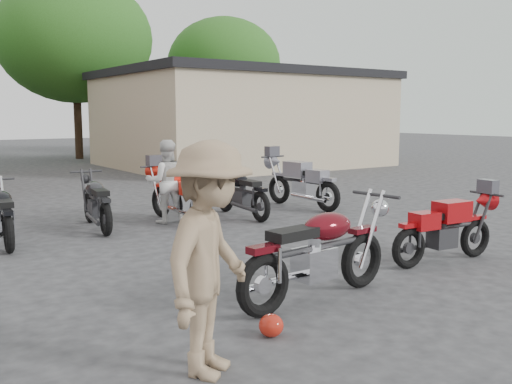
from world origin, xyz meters
TOP-DOWN VIEW (x-y plane):
  - ground at (0.00, 0.00)m, footprint 90.00×90.00m
  - stucco_building at (8.50, 15.00)m, footprint 10.00×8.00m
  - tree_2 at (4.00, 22.00)m, footprint 7.04×7.04m
  - tree_3 at (12.00, 22.00)m, footprint 6.08×6.08m
  - vintage_motorcycle at (-0.29, 0.05)m, footprint 2.23×0.92m
  - sportbike at (2.27, 0.30)m, footprint 1.85×0.77m
  - helmet at (-1.36, -0.49)m, footprint 0.30×0.30m
  - person_light at (0.35, 5.24)m, footprint 0.93×0.82m
  - person_tan at (-2.20, -0.83)m, footprint 1.40×1.29m
  - row_bike_2 at (-2.62, 5.09)m, footprint 0.79×1.93m
  - row_bike_3 at (-0.96, 5.43)m, footprint 0.86×1.96m
  - row_bike_4 at (0.57, 5.18)m, footprint 0.80×2.04m
  - row_bike_5 at (1.89, 4.98)m, footprint 0.72×1.96m
  - row_bike_6 at (3.62, 5.16)m, footprint 0.90×2.18m

SIDE VIEW (x-z plane):
  - ground at x=0.00m, z-range 0.00..0.00m
  - helmet at x=-1.36m, z-range 0.00..0.22m
  - sportbike at x=2.27m, z-range 0.00..1.05m
  - row_bike_2 at x=-2.62m, z-range 0.00..1.09m
  - row_bike_3 at x=-0.96m, z-range 0.00..1.10m
  - row_bike_5 at x=1.89m, z-range 0.00..1.12m
  - row_bike_4 at x=0.57m, z-range 0.00..1.16m
  - row_bike_6 at x=3.62m, z-range 0.00..1.23m
  - vintage_motorcycle at x=-0.29m, z-range 0.00..1.26m
  - person_light at x=0.35m, z-range 0.00..1.60m
  - person_tan at x=-2.20m, z-range 0.00..1.89m
  - stucco_building at x=8.50m, z-range 0.00..3.50m
  - tree_3 at x=12.00m, z-range 0.00..7.60m
  - tree_2 at x=4.00m, z-range 0.00..8.80m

